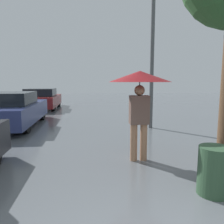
{
  "coord_description": "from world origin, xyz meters",
  "views": [
    {
      "loc": [
        -0.57,
        -0.88,
        1.64
      ],
      "look_at": [
        -0.07,
        3.42,
        1.03
      ],
      "focal_mm": 35.0,
      "sensor_mm": 36.0,
      "label": 1
    }
  ],
  "objects_px": {
    "pedestrian": "(140,86)",
    "trash_bin": "(214,171)",
    "street_lamp": "(153,38)",
    "parked_car_middle": "(11,110)",
    "parked_car_farthest": "(42,99)"
  },
  "relations": [
    {
      "from": "parked_car_farthest",
      "to": "trash_bin",
      "type": "distance_m",
      "value": 11.63
    },
    {
      "from": "street_lamp",
      "to": "parked_car_middle",
      "type": "bearing_deg",
      "value": 170.3
    },
    {
      "from": "parked_car_farthest",
      "to": "street_lamp",
      "type": "distance_m",
      "value": 8.25
    },
    {
      "from": "pedestrian",
      "to": "parked_car_farthest",
      "type": "height_order",
      "value": "pedestrian"
    },
    {
      "from": "parked_car_farthest",
      "to": "trash_bin",
      "type": "height_order",
      "value": "parked_car_farthest"
    },
    {
      "from": "parked_car_middle",
      "to": "parked_car_farthest",
      "type": "xyz_separation_m",
      "value": [
        0.06,
        5.25,
        -0.02
      ]
    },
    {
      "from": "parked_car_middle",
      "to": "street_lamp",
      "type": "bearing_deg",
      "value": -9.7
    },
    {
      "from": "pedestrian",
      "to": "parked_car_middle",
      "type": "distance_m",
      "value": 5.61
    },
    {
      "from": "pedestrian",
      "to": "street_lamp",
      "type": "height_order",
      "value": "street_lamp"
    },
    {
      "from": "parked_car_middle",
      "to": "trash_bin",
      "type": "distance_m",
      "value": 7.14
    },
    {
      "from": "pedestrian",
      "to": "trash_bin",
      "type": "height_order",
      "value": "pedestrian"
    },
    {
      "from": "trash_bin",
      "to": "pedestrian",
      "type": "bearing_deg",
      "value": 117.25
    },
    {
      "from": "parked_car_middle",
      "to": "street_lamp",
      "type": "relative_size",
      "value": 0.85
    },
    {
      "from": "pedestrian",
      "to": "street_lamp",
      "type": "xyz_separation_m",
      "value": [
        1.18,
        3.12,
        1.54
      ]
    },
    {
      "from": "pedestrian",
      "to": "trash_bin",
      "type": "relative_size",
      "value": 2.59
    }
  ]
}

